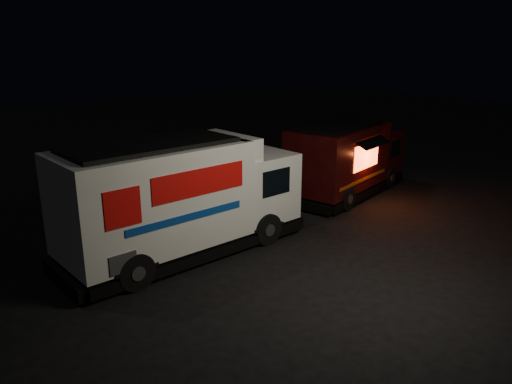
% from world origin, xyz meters
% --- Properties ---
extents(ground, '(80.00, 80.00, 0.00)m').
position_xyz_m(ground, '(0.00, 0.00, 0.00)').
color(ground, black).
rests_on(ground, ground).
extents(white_truck, '(7.44, 2.88, 3.32)m').
position_xyz_m(white_truck, '(-2.63, 1.57, 1.66)').
color(white_truck, white).
rests_on(white_truck, ground).
extents(red_truck, '(6.49, 3.61, 2.86)m').
position_xyz_m(red_truck, '(5.27, 2.58, 1.43)').
color(red_truck, '#340B09').
rests_on(red_truck, ground).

